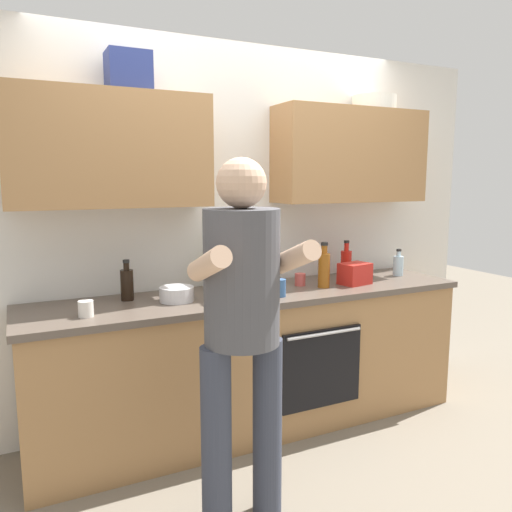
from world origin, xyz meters
name	(u,v)px	position (x,y,z in m)	size (l,w,h in m)	color
ground_plane	(255,425)	(0.00, 0.00, 0.00)	(12.00, 12.00, 0.00)	#756B5B
back_wall_unit	(238,197)	(0.00, 0.27, 1.49)	(4.00, 0.38, 2.50)	silver
counter	(256,360)	(0.00, 0.00, 0.45)	(2.84, 0.67, 0.90)	#A37547
person_standing	(242,315)	(-0.46, -0.82, 1.01)	(0.49, 0.45, 1.70)	#383D4C
bottle_soy	(127,284)	(-0.77, 0.14, 1.00)	(0.08, 0.08, 0.24)	black
bottle_hotsauce	(346,262)	(0.82, 0.17, 1.01)	(0.08, 0.08, 0.27)	red
bottle_syrup	(324,269)	(0.47, -0.07, 1.03)	(0.08, 0.08, 0.30)	#8C4C14
bottle_water	(398,265)	(1.20, 0.05, 0.98)	(0.07, 0.07, 0.20)	silver
bottle_oil	(218,268)	(-0.18, 0.18, 1.04)	(0.07, 0.07, 0.35)	olive
cup_ceramic	(300,279)	(0.36, 0.06, 0.94)	(0.07, 0.07, 0.08)	#BF4C47
cup_coffee	(86,309)	(-1.05, -0.13, 0.94)	(0.08, 0.08, 0.09)	white
cup_tea	(280,288)	(0.08, -0.17, 0.95)	(0.08, 0.08, 0.11)	#33598C
mixing_bowl	(177,294)	(-0.52, -0.01, 0.94)	(0.20, 0.20, 0.09)	silver
knife_block	(229,283)	(-0.23, -0.13, 1.01)	(0.10, 0.14, 0.27)	brown
potted_herb	(257,266)	(0.07, 0.12, 1.05)	(0.17, 0.17, 0.27)	#9E6647
grocery_bag_crisps	(355,274)	(0.72, -0.07, 0.97)	(0.20, 0.15, 0.14)	red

